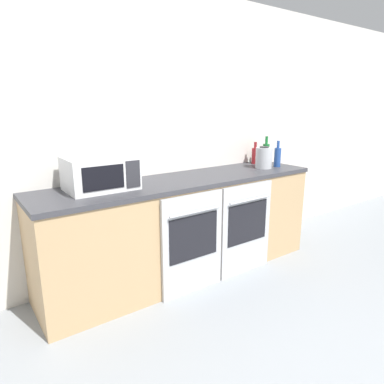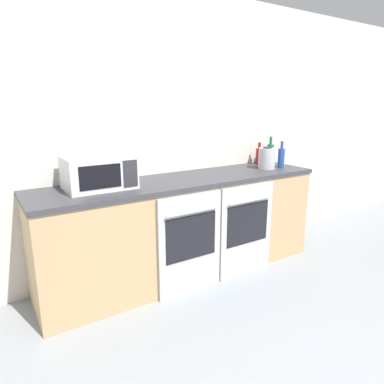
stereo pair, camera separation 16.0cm
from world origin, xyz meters
name	(u,v)px [view 1 (the left image)]	position (x,y,z in m)	size (l,w,h in m)	color
wall_back	(164,134)	(0.00, 2.45, 1.30)	(10.00, 0.06, 2.60)	silver
counter_back	(185,227)	(0.00, 2.11, 0.46)	(2.70, 0.65, 0.93)	tan
oven_left	(193,244)	(-0.15, 1.78, 0.44)	(0.60, 0.06, 0.87)	#B7BABF
oven_right	(246,228)	(0.47, 1.78, 0.44)	(0.60, 0.06, 0.87)	#B7BABF
microwave	(100,173)	(-0.76, 2.15, 1.06)	(0.52, 0.37, 0.26)	silver
bottle_green	(266,153)	(1.19, 2.23, 1.05)	(0.07, 0.07, 0.31)	#19722D
bottle_red	(255,155)	(1.09, 2.30, 1.02)	(0.07, 0.07, 0.24)	maroon
bottle_blue	(277,157)	(1.14, 2.02, 1.04)	(0.07, 0.07, 0.28)	#234793
kettle	(264,158)	(0.96, 2.05, 1.04)	(0.17, 0.17, 0.23)	#B7BABF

